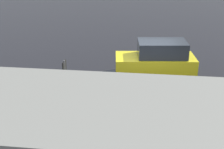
# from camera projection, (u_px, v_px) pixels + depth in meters

# --- Properties ---
(ground_plane) EXTENTS (60.00, 60.00, 0.00)m
(ground_plane) POSITION_uv_depth(u_px,v_px,m) (148.00, 86.00, 15.25)
(ground_plane) COLOR black
(kerb_strip) EXTENTS (24.00, 3.20, 0.04)m
(kerb_strip) POSITION_uv_depth(u_px,v_px,m) (146.00, 132.00, 11.38)
(kerb_strip) COLOR gray
(kerb_strip) RESTS_ON ground
(moving_hatchback) EXTENTS (4.08, 2.16, 2.06)m
(moving_hatchback) POSITION_uv_depth(u_px,v_px,m) (157.00, 61.00, 15.48)
(moving_hatchback) COLOR yellow
(moving_hatchback) RESTS_ON ground
(fire_hydrant) EXTENTS (0.42, 0.31, 0.80)m
(fire_hydrant) POSITION_uv_depth(u_px,v_px,m) (78.00, 103.00, 12.65)
(fire_hydrant) COLOR #197A2D
(fire_hydrant) RESTS_ON ground
(pedestrian) EXTENTS (0.25, 0.57, 1.22)m
(pedestrian) POSITION_uv_depth(u_px,v_px,m) (55.00, 96.00, 12.62)
(pedestrian) COLOR #B2262D
(pedestrian) RESTS_ON ground
(metal_railing) EXTENTS (7.48, 0.04, 1.05)m
(metal_railing) POSITION_uv_depth(u_px,v_px,m) (200.00, 137.00, 9.84)
(metal_railing) COLOR #B7BABF
(metal_railing) RESTS_ON ground
(sign_post) EXTENTS (0.07, 0.44, 2.40)m
(sign_post) POSITION_uv_depth(u_px,v_px,m) (65.00, 81.00, 11.80)
(sign_post) COLOR #4C4C51
(sign_post) RESTS_ON ground
(puddle_patch) EXTENTS (3.88, 3.88, 0.01)m
(puddle_patch) POSITION_uv_depth(u_px,v_px,m) (127.00, 82.00, 15.60)
(puddle_patch) COLOR black
(puddle_patch) RESTS_ON ground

